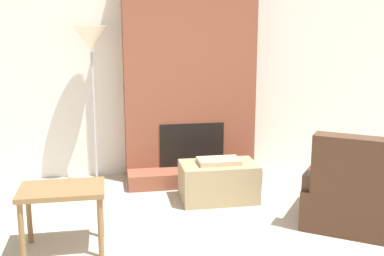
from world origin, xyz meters
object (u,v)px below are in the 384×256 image
Objects in this scene: armchair at (360,198)px; floor_lamp_left at (91,44)px; side_table at (62,197)px; ottoman at (218,181)px.

armchair is 0.72× the size of floor_lamp_left.
side_table is 2.01m from floor_lamp_left.
side_table is (-2.61, -0.02, 0.19)m from armchair.
side_table is at bearing -149.55° from ottoman.
floor_lamp_left reaches higher than side_table.
side_table reaches higher than ottoman.
armchair is at bearing -37.66° from ottoman.
ottoman is 1.17× the size of side_table.
floor_lamp_left is (0.23, 1.64, 1.14)m from side_table.
ottoman is 2.02m from floor_lamp_left.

